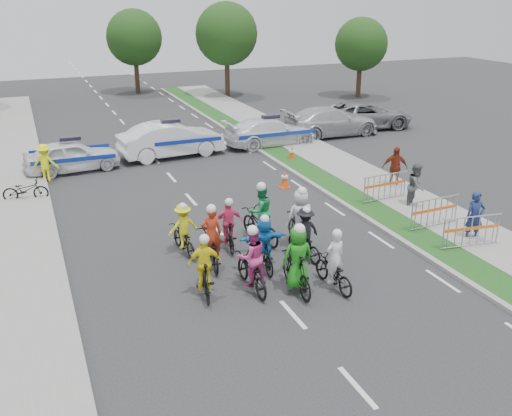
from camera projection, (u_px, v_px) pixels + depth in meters
name	position (u px, v px, depth m)	size (l,w,h in m)	color
ground	(293.00, 315.00, 14.14)	(90.00, 90.00, 0.00)	#28282B
curb_right	(361.00, 215.00, 20.25)	(0.20, 60.00, 0.12)	gray
grass_strip	(378.00, 212.00, 20.50)	(1.20, 60.00, 0.11)	#154215
sidewalk_right	(419.00, 205.00, 21.13)	(2.40, 60.00, 0.13)	gray
sidewalk_left	(9.00, 272.00, 16.13)	(3.00, 60.00, 0.13)	gray
rider_0	(334.00, 268.00, 15.21)	(0.73, 1.76, 1.76)	black
rider_1	(297.00, 266.00, 14.96)	(0.86, 1.92, 1.99)	black
rider_2	(251.00, 266.00, 15.07)	(0.81, 1.88, 1.90)	black
rider_3	(205.00, 272.00, 14.82)	(0.94, 1.74, 1.77)	black
rider_4	(304.00, 238.00, 16.93)	(0.99, 1.70, 1.67)	black
rider_5	(264.00, 247.00, 16.15)	(1.40, 1.67, 1.73)	black
rider_6	(211.00, 245.00, 16.47)	(0.93, 1.97, 1.93)	black
rider_7	(300.00, 224.00, 17.55)	(0.90, 1.97, 2.03)	black
rider_8	(260.00, 220.00, 18.03)	(1.06, 2.07, 2.02)	black
rider_9	(229.00, 229.00, 17.53)	(0.89, 1.66, 1.70)	black
rider_10	(183.00, 233.00, 17.24)	(0.97, 1.68, 1.66)	black
police_car_0	(72.00, 156.00, 25.13)	(1.65, 4.11, 1.40)	white
police_car_1	(171.00, 140.00, 27.32)	(1.75, 5.03, 1.66)	white
police_car_2	(271.00, 132.00, 29.38)	(1.99, 4.89, 1.42)	white
civilian_sedan	(331.00, 122.00, 31.30)	(2.20, 5.41, 1.57)	#B6B6BB
civilian_suv	(365.00, 115.00, 33.02)	(2.55, 5.54, 1.54)	gray
spectator_0	(475.00, 217.00, 18.04)	(0.60, 0.39, 1.65)	navy
spectator_1	(416.00, 186.00, 20.83)	(0.82, 0.64, 1.68)	#525356
spectator_2	(395.00, 167.00, 22.94)	(1.00, 0.42, 1.71)	maroon
marshal_hiviz	(45.00, 163.00, 23.74)	(1.04, 0.60, 1.61)	#F9FF0D
barrier_0	(471.00, 233.00, 17.48)	(2.00, 0.50, 1.12)	#A5A8AD
barrier_1	(434.00, 214.00, 18.98)	(2.00, 0.50, 1.12)	#A5A8AD
barrier_2	(385.00, 188.00, 21.45)	(2.00, 0.50, 1.12)	#A5A8AD
cone_0	(285.00, 179.00, 23.17)	(0.40, 0.40, 0.70)	#F24C0C
cone_1	(292.00, 154.00, 26.82)	(0.40, 0.40, 0.70)	#F24C0C
parked_bike	(25.00, 190.00, 21.63)	(0.58, 1.66, 0.87)	black
tree_1	(227.00, 34.00, 41.63)	(4.55, 4.55, 6.82)	#382619
tree_2	(361.00, 44.00, 41.62)	(3.85, 3.85, 5.77)	#382619
tree_4	(134.00, 38.00, 43.08)	(4.20, 4.20, 6.30)	#382619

